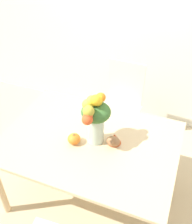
# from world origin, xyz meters

# --- Properties ---
(ground_plane) EXTENTS (12.00, 12.00, 0.00)m
(ground_plane) POSITION_xyz_m (0.00, 0.00, 0.00)
(ground_plane) COLOR tan
(wall_back) EXTENTS (8.00, 0.06, 2.70)m
(wall_back) POSITION_xyz_m (0.00, 1.43, 1.35)
(wall_back) COLOR silver
(wall_back) RESTS_ON ground_plane
(dining_table) EXTENTS (1.43, 1.02, 0.74)m
(dining_table) POSITION_xyz_m (0.00, 0.00, 0.66)
(dining_table) COLOR #D1B284
(dining_table) RESTS_ON ground_plane
(flower_vase) EXTENTS (0.22, 0.29, 0.46)m
(flower_vase) POSITION_xyz_m (0.05, 0.00, 1.00)
(flower_vase) COLOR #B2CCBC
(flower_vase) RESTS_ON dining_table
(pumpkin) EXTENTS (0.10, 0.10, 0.09)m
(pumpkin) POSITION_xyz_m (-0.10, -0.08, 0.78)
(pumpkin) COLOR orange
(pumpkin) RESTS_ON dining_table
(turkey_figurine) EXTENTS (0.11, 0.15, 0.09)m
(turkey_figurine) POSITION_xyz_m (0.20, 0.03, 0.79)
(turkey_figurine) COLOR #936642
(turkey_figurine) RESTS_ON dining_table
(dining_chair_near_window) EXTENTS (0.43, 0.43, 0.97)m
(dining_chair_near_window) POSITION_xyz_m (0.02, 0.87, 0.50)
(dining_chair_near_window) COLOR silver
(dining_chair_near_window) RESTS_ON ground_plane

